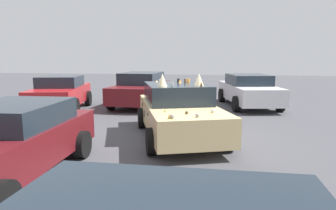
% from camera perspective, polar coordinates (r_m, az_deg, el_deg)
% --- Properties ---
extents(ground_plane, '(60.00, 60.00, 0.00)m').
position_cam_1_polar(ground_plane, '(8.34, 2.05, -6.17)').
color(ground_plane, '#47474C').
extents(art_car_decorated, '(4.67, 3.06, 1.77)m').
position_cam_1_polar(art_car_decorated, '(8.26, 1.96, -1.08)').
color(art_car_decorated, '#D8BC7F').
rests_on(art_car_decorated, ground).
extents(parked_sedan_behind_right, '(4.38, 2.10, 1.35)m').
position_cam_1_polar(parked_sedan_behind_right, '(6.15, -28.33, -6.22)').
color(parked_sedan_behind_right, '#5B1419').
rests_on(parked_sedan_behind_right, ground).
extents(parked_sedan_far_right, '(4.22, 2.57, 1.42)m').
position_cam_1_polar(parked_sedan_far_right, '(13.16, -19.70, 2.15)').
color(parked_sedan_far_right, red).
rests_on(parked_sedan_far_right, ground).
extents(parked_sedan_row_back_center, '(4.56, 2.20, 1.50)m').
position_cam_1_polar(parked_sedan_row_back_center, '(13.73, -5.08, 3.07)').
color(parked_sedan_row_back_center, '#5B1419').
rests_on(parked_sedan_row_back_center, ground).
extents(parked_sedan_behind_left, '(4.79, 2.64, 1.42)m').
position_cam_1_polar(parked_sedan_behind_left, '(13.96, 14.99, 2.76)').
color(parked_sedan_behind_left, silver).
rests_on(parked_sedan_behind_left, ground).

